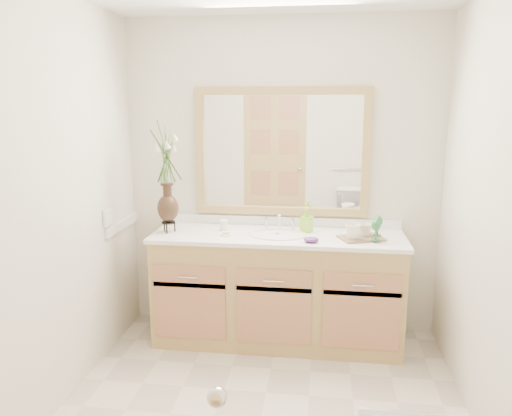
# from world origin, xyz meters

# --- Properties ---
(wall_back) EXTENTS (2.40, 0.02, 2.40)m
(wall_back) POSITION_xyz_m (0.00, 1.30, 1.20)
(wall_back) COLOR beige
(wall_back) RESTS_ON floor
(wall_front) EXTENTS (2.40, 0.02, 2.40)m
(wall_front) POSITION_xyz_m (0.00, -1.30, 1.20)
(wall_front) COLOR beige
(wall_front) RESTS_ON floor
(wall_left) EXTENTS (0.02, 2.60, 2.40)m
(wall_left) POSITION_xyz_m (-1.20, 0.00, 1.20)
(wall_left) COLOR beige
(wall_left) RESTS_ON floor
(wall_right) EXTENTS (0.02, 2.60, 2.40)m
(wall_right) POSITION_xyz_m (1.20, 0.00, 1.20)
(wall_right) COLOR beige
(wall_right) RESTS_ON floor
(vanity) EXTENTS (1.80, 0.55, 0.80)m
(vanity) POSITION_xyz_m (0.00, 1.01, 0.40)
(vanity) COLOR tan
(vanity) RESTS_ON floor
(counter) EXTENTS (1.84, 0.57, 0.03)m
(counter) POSITION_xyz_m (0.00, 1.01, 0.82)
(counter) COLOR white
(counter) RESTS_ON vanity
(sink) EXTENTS (0.38, 0.34, 0.23)m
(sink) POSITION_xyz_m (0.00, 1.00, 0.78)
(sink) COLOR white
(sink) RESTS_ON counter
(mirror) EXTENTS (1.32, 0.04, 0.97)m
(mirror) POSITION_xyz_m (0.00, 1.28, 1.41)
(mirror) COLOR white
(mirror) RESTS_ON wall_back
(switch_plate) EXTENTS (0.02, 0.12, 0.12)m
(switch_plate) POSITION_xyz_m (-1.19, 0.76, 0.98)
(switch_plate) COLOR white
(switch_plate) RESTS_ON wall_left
(door) EXTENTS (0.80, 0.03, 2.00)m
(door) POSITION_xyz_m (-0.30, -1.29, 1.00)
(door) COLOR tan
(door) RESTS_ON floor
(flower_vase) EXTENTS (0.18, 0.18, 0.76)m
(flower_vase) POSITION_xyz_m (-0.81, 0.98, 1.34)
(flower_vase) COLOR black
(flower_vase) RESTS_ON counter
(tumbler) EXTENTS (0.06, 0.06, 0.08)m
(tumbler) POSITION_xyz_m (-0.41, 1.08, 0.87)
(tumbler) COLOR white
(tumbler) RESTS_ON counter
(soap_dish) EXTENTS (0.09, 0.09, 0.03)m
(soap_dish) POSITION_xyz_m (-0.37, 0.93, 0.84)
(soap_dish) COLOR white
(soap_dish) RESTS_ON counter
(soap_bottle) EXTENTS (0.09, 0.09, 0.16)m
(soap_bottle) POSITION_xyz_m (0.20, 1.12, 0.91)
(soap_bottle) COLOR #90DB33
(soap_bottle) RESTS_ON counter
(purple_dish) EXTENTS (0.12, 0.10, 0.04)m
(purple_dish) POSITION_xyz_m (0.25, 0.83, 0.85)
(purple_dish) COLOR #4B246D
(purple_dish) RESTS_ON counter
(tray) EXTENTS (0.35, 0.29, 0.01)m
(tray) POSITION_xyz_m (0.59, 0.96, 0.84)
(tray) COLOR brown
(tray) RESTS_ON counter
(mug_left) EXTENTS (0.13, 0.13, 0.11)m
(mug_left) POSITION_xyz_m (0.53, 0.91, 0.90)
(mug_left) COLOR white
(mug_left) RESTS_ON tray
(mug_right) EXTENTS (0.12, 0.11, 0.10)m
(mug_right) POSITION_xyz_m (0.62, 1.00, 0.89)
(mug_right) COLOR white
(mug_right) RESTS_ON tray
(goblet_front) EXTENTS (0.07, 0.07, 0.15)m
(goblet_front) POSITION_xyz_m (0.69, 0.89, 0.94)
(goblet_front) COLOR #257037
(goblet_front) RESTS_ON tray
(goblet_back) EXTENTS (0.06, 0.06, 0.14)m
(goblet_back) POSITION_xyz_m (0.71, 1.02, 0.94)
(goblet_back) COLOR #257037
(goblet_back) RESTS_ON tray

